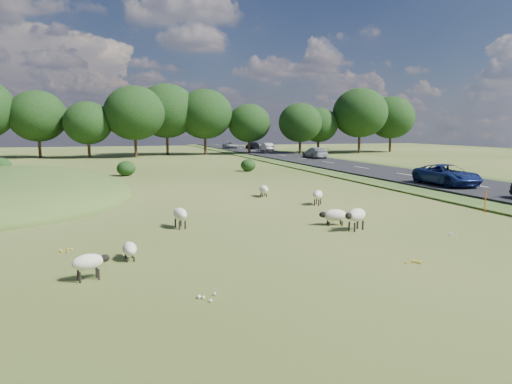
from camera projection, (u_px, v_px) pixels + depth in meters
ground at (179, 180)px, 39.14m from camera, size 160.00×160.00×0.00m
mound at (1, 200)px, 28.05m from camera, size 16.00×20.00×4.00m
road at (336, 164)px, 54.44m from camera, size 8.00×150.00×0.25m
treeline at (141, 114)px, 71.45m from camera, size 96.28×14.66×11.70m
shrubs at (100, 166)px, 44.32m from camera, size 25.48×7.43×1.58m
marker_post at (485, 202)px, 23.75m from camera, size 0.06×0.06×1.20m
sheep_0 at (334, 215)px, 20.75m from camera, size 1.32×0.73×0.74m
sheep_1 at (264, 189)px, 29.50m from camera, size 0.71×1.32×0.74m
sheep_2 at (89, 262)px, 13.18m from camera, size 1.13×0.71×0.78m
sheep_3 at (356, 215)px, 19.63m from camera, size 1.37×1.03×0.97m
sheep_4 at (129, 249)px, 15.28m from camera, size 0.51×1.06×0.61m
sheep_5 at (318, 195)px, 26.28m from camera, size 1.01×1.18×0.86m
sheep_6 at (180, 214)px, 20.16m from camera, size 0.71×1.28×0.90m
car_0 at (315, 153)px, 64.46m from camera, size 2.14×5.25×1.52m
car_1 at (447, 175)px, 33.47m from camera, size 2.50×5.43×1.51m
car_2 at (230, 145)px, 95.98m from camera, size 2.30×4.99×1.39m
car_5 at (253, 145)px, 93.27m from camera, size 1.94×4.78×1.39m
car_6 at (267, 147)px, 84.80m from camera, size 1.57×4.50×1.48m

